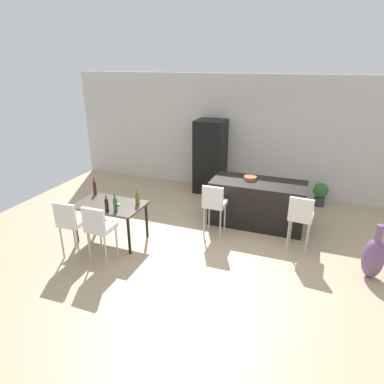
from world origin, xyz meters
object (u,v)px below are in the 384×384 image
at_px(wine_bottle_near, 95,188).
at_px(refrigerator, 210,157).
at_px(bar_chair_middle, 301,215).
at_px(dining_table, 110,208).
at_px(dining_chair_far, 99,226).
at_px(potted_plant, 320,193).
at_px(dining_chair_near, 70,221).
at_px(wine_bottle_far, 137,198).
at_px(bar_chair_left, 214,202).
at_px(wine_bottle_corner, 115,205).
at_px(wine_glass_middle, 118,198).
at_px(fruit_bowl, 250,178).
at_px(floor_vase, 373,258).
at_px(kitchen_island, 257,203).
at_px(wine_bottle_left, 107,205).

xyz_separation_m(wine_bottle_near, refrigerator, (1.48, 2.79, 0.05)).
xyz_separation_m(bar_chair_middle, dining_table, (-3.30, -0.83, -0.04)).
distance_m(dining_chair_far, potted_plant, 5.11).
relative_size(dining_chair_near, wine_bottle_far, 3.55).
height_order(bar_chair_middle, dining_chair_far, same).
xyz_separation_m(bar_chair_left, wine_bottle_corner, (-1.46, -1.07, 0.17)).
bearing_deg(bar_chair_middle, wine_bottle_near, -172.32).
bearing_deg(wine_glass_middle, wine_bottle_near, 159.29).
height_order(wine_glass_middle, refrigerator, refrigerator).
height_order(wine_bottle_near, fruit_bowl, wine_bottle_near).
xyz_separation_m(wine_bottle_near, floor_vase, (4.99, 0.10, -0.52)).
relative_size(kitchen_island, fruit_bowl, 7.27).
distance_m(dining_chair_near, floor_vase, 4.88).
bearing_deg(dining_table, kitchen_island, 34.20).
height_order(kitchen_island, wine_bottle_near, wine_bottle_near).
xyz_separation_m(wine_bottle_corner, floor_vase, (4.17, 0.65, -0.51)).
bearing_deg(wine_bottle_corner, bar_chair_left, 36.20).
xyz_separation_m(dining_chair_near, dining_chair_far, (0.56, -0.00, 0.00)).
height_order(bar_chair_middle, wine_bottle_near, wine_bottle_near).
relative_size(wine_bottle_corner, wine_glass_middle, 1.86).
xyz_separation_m(bar_chair_middle, wine_bottle_far, (-2.82, -0.66, 0.16)).
relative_size(wine_glass_middle, refrigerator, 0.09).
relative_size(bar_chair_left, wine_bottle_near, 3.06).
height_order(wine_bottle_near, refrigerator, refrigerator).
distance_m(kitchen_island, dining_table, 2.93).
relative_size(dining_chair_far, wine_bottle_left, 3.45).
relative_size(dining_chair_near, wine_bottle_left, 3.45).
bearing_deg(wine_bottle_corner, wine_glass_middle, 113.56).
bearing_deg(bar_chair_middle, bar_chair_left, -179.99).
distance_m(kitchen_island, wine_bottle_near, 3.27).
relative_size(wine_bottle_near, wine_bottle_far, 1.16).
bearing_deg(wine_bottle_corner, floor_vase, 8.89).
height_order(refrigerator, floor_vase, refrigerator).
xyz_separation_m(kitchen_island, floor_vase, (2.03, -1.23, -0.11)).
bearing_deg(refrigerator, kitchen_island, -44.38).
relative_size(kitchen_island, floor_vase, 2.06).
xyz_separation_m(wine_glass_middle, potted_plant, (3.48, 3.04, -0.55)).
distance_m(wine_bottle_near, potted_plant, 5.05).
relative_size(kitchen_island, wine_bottle_corner, 5.80).
bearing_deg(dining_table, wine_bottle_corner, -40.33).
height_order(wine_bottle_corner, refrigerator, refrigerator).
bearing_deg(bar_chair_middle, wine_bottle_corner, -160.52).
height_order(wine_bottle_corner, wine_glass_middle, wine_bottle_corner).
bearing_deg(dining_chair_far, kitchen_island, 48.16).
distance_m(dining_table, dining_chair_near, 0.80).
bearing_deg(bar_chair_left, potted_plant, 49.94).
xyz_separation_m(bar_chair_middle, wine_bottle_left, (-3.15, -1.14, 0.16)).
distance_m(wine_bottle_corner, wine_glass_middle, 0.31).
xyz_separation_m(wine_bottle_far, wine_bottle_left, (-0.33, -0.48, -0.00)).
bearing_deg(wine_bottle_near, bar_chair_left, 12.79).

